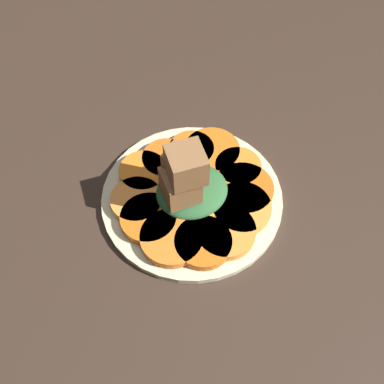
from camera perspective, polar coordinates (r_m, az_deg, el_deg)
name	(u,v)px	position (r cm, az deg, el deg)	size (l,w,h in cm)	color
table_slab	(192,203)	(71.21, 0.00, -1.37)	(120.00, 120.00, 2.00)	#38281E
plate	(192,198)	(69.93, 0.00, -0.71)	(26.24, 26.24, 1.05)	beige
carrot_slice_0	(225,231)	(65.89, 3.97, -4.66)	(8.39, 8.39, 1.29)	orange
carrot_slice_1	(242,208)	(67.93, 5.91, -1.92)	(8.34, 8.34, 1.29)	#F99338
carrot_slice_2	(243,189)	(69.67, 6.08, 0.32)	(8.78, 8.78, 1.29)	orange
carrot_slice_3	(238,168)	(71.82, 5.47, 2.90)	(6.89, 6.89, 1.29)	orange
carrot_slice_4	(212,151)	(73.44, 2.38, 4.87)	(8.42, 8.42, 1.29)	orange
carrot_slice_5	(191,150)	(73.46, -0.07, 4.96)	(6.87, 6.87, 1.29)	orange
carrot_slice_6	(166,159)	(72.53, -3.15, 3.90)	(7.08, 7.08, 1.29)	orange
carrot_slice_7	(143,172)	(71.40, -5.80, 2.38)	(7.12, 7.12, 1.29)	orange
carrot_slice_8	(137,200)	(68.71, -6.57, -0.99)	(7.47, 7.47, 1.29)	#F9963A
carrot_slice_9	(148,219)	(66.98, -5.19, -3.16)	(7.87, 7.87, 1.29)	orange
carrot_slice_10	(172,238)	(65.33, -2.41, -5.42)	(8.69, 8.69, 1.29)	orange
carrot_slice_11	(203,242)	(64.95, 1.33, -6.00)	(7.82, 7.82, 1.29)	orange
center_pile	(188,181)	(65.68, -0.52, 1.30)	(10.40, 9.36, 11.87)	#2D6033
fork	(170,170)	(71.87, -2.60, 2.63)	(16.75, 8.66, 0.40)	#B2B2B7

